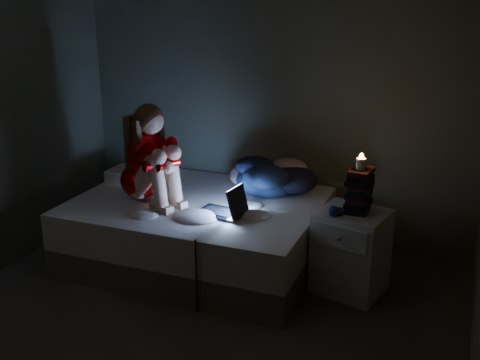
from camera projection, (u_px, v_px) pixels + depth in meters
The scene contains 12 objects.
floor at pixel (177, 340), 3.80m from camera, with size 3.60×3.80×0.02m, color #48413E.
wall_back at pixel (273, 95), 5.08m from camera, with size 3.60×0.02×2.60m, color #4C5340.
bed at pixel (199, 231), 4.81m from camera, with size 1.97×1.48×0.54m, color beige, non-canonical shape.
pillow at pixel (133, 176), 5.15m from camera, with size 0.41×0.29×0.12m, color silver.
woman at pixel (140, 152), 4.61m from camera, with size 0.51×0.33×0.82m, color #950101, non-canonical shape.
laptop at pixel (220, 199), 4.40m from camera, with size 0.36×0.25×0.25m, color black, non-canonical shape.
clothes_pile at pixel (267, 175), 4.84m from camera, with size 0.56×0.45×0.34m, color #0F213D, non-canonical shape.
nightstand at pixel (351, 252), 4.31m from camera, with size 0.48×0.43×0.65m, color silver.
book_stack at pixel (359, 189), 4.16m from camera, with size 0.19×0.25×0.34m, color black, non-canonical shape.
candle at pixel (361, 162), 4.10m from camera, with size 0.07×0.07×0.08m, color beige.
phone at pixel (342, 213), 4.17m from camera, with size 0.07×0.14×0.01m, color black.
blue_orb at pixel (338, 213), 4.07m from camera, with size 0.08×0.08×0.08m, color navy.
Camera 1 is at (1.60, -2.89, 2.19)m, focal length 43.13 mm.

